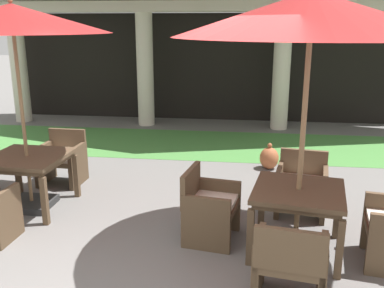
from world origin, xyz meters
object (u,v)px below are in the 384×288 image
patio_umbrella_near_foreground (311,16)px  patio_chair_mid_left_north (62,159)px  patio_chair_near_foreground_south (290,264)px  patio_umbrella_mid_left (12,21)px  terracotta_urn (269,158)px  patio_chair_near_foreground_north (302,185)px  patio_chair_near_foreground_west (209,206)px  patio_table_mid_left (28,162)px  patio_table_near_foreground (298,197)px

patio_umbrella_near_foreground → patio_chair_mid_left_north: 4.37m
patio_chair_near_foreground_south → patio_umbrella_mid_left: patio_umbrella_mid_left is taller
patio_chair_near_foreground_south → terracotta_urn: 3.77m
patio_chair_near_foreground_north → patio_chair_mid_left_north: bearing=-2.1°
patio_chair_near_foreground_south → terracotta_urn: bearing=99.4°
patio_chair_near_foreground_south → patio_umbrella_near_foreground: bearing=90.0°
patio_chair_near_foreground_north → terracotta_urn: patio_chair_near_foreground_north is taller
patio_chair_near_foreground_west → patio_table_mid_left: patio_chair_near_foreground_west is taller
patio_chair_near_foreground_south → patio_table_mid_left: patio_chair_near_foreground_south is taller
patio_umbrella_near_foreground → patio_chair_near_foreground_west: bearing=170.7°
patio_table_near_foreground → terracotta_urn: bearing=93.4°
patio_chair_mid_left_north → terracotta_urn: (3.26, 1.10, -0.19)m
patio_umbrella_near_foreground → terracotta_urn: size_ratio=6.06×
patio_umbrella_near_foreground → patio_chair_near_foreground_south: 2.32m
patio_umbrella_near_foreground → patio_chair_near_foreground_south: patio_umbrella_near_foreground is taller
patio_table_mid_left → patio_chair_mid_left_north: 1.00m
patio_chair_near_foreground_south → patio_chair_near_foreground_north: (0.32, 1.95, 0.01)m
patio_chair_near_foreground_south → terracotta_urn: patio_chair_near_foreground_south is taller
patio_umbrella_near_foreground → patio_table_mid_left: (-3.47, 0.73, -1.86)m
patio_umbrella_near_foreground → patio_chair_near_foreground_west: size_ratio=3.34×
patio_chair_near_foreground_west → patio_chair_mid_left_north: patio_chair_near_foreground_west is taller
patio_umbrella_mid_left → terracotta_urn: bearing=32.0°
patio_table_near_foreground → patio_chair_near_foreground_north: (0.16, 0.97, -0.22)m
patio_chair_near_foreground_west → terracotta_urn: patio_chair_near_foreground_west is taller
patio_umbrella_mid_left → patio_chair_near_foreground_north: bearing=3.8°
patio_chair_near_foreground_north → patio_table_mid_left: 3.64m
patio_chair_near_foreground_south → patio_umbrella_mid_left: 4.25m
patio_chair_near_foreground_north → terracotta_urn: (-0.33, 1.82, -0.22)m
patio_chair_near_foreground_west → patio_table_mid_left: (-2.49, 0.57, 0.25)m
patio_table_near_foreground → patio_chair_near_foreground_south: 1.01m
patio_chair_near_foreground_south → patio_chair_near_foreground_north: bearing=90.0°
patio_chair_near_foreground_south → patio_umbrella_mid_left: size_ratio=0.30×
patio_chair_near_foreground_south → patio_table_mid_left: (-3.31, 1.71, 0.24)m
patio_table_near_foreground → patio_chair_near_foreground_west: 1.02m
patio_chair_near_foreground_west → patio_umbrella_mid_left: size_ratio=0.31×
patio_umbrella_near_foreground → terracotta_urn: bearing=93.4°
patio_table_mid_left → terracotta_urn: size_ratio=2.24×
patio_table_near_foreground → patio_chair_near_foreground_north: bearing=80.7°
patio_umbrella_near_foreground → patio_chair_near_foreground_south: size_ratio=3.41×
patio_table_near_foreground → patio_table_mid_left: bearing=168.1°
patio_chair_near_foreground_north → terracotta_urn: 1.86m
patio_umbrella_mid_left → terracotta_urn: (3.30, 2.06, -2.26)m
patio_table_near_foreground → patio_chair_near_foreground_west: bearing=170.7°
patio_chair_near_foreground_west → terracotta_urn: 2.76m
patio_umbrella_mid_left → patio_umbrella_near_foreground: bearing=-11.9°
patio_chair_near_foreground_south → terracotta_urn: (-0.01, 3.77, -0.21)m
patio_table_mid_left → patio_chair_near_foreground_north: bearing=3.8°
patio_chair_near_foreground_north → patio_chair_near_foreground_west: (-1.14, -0.81, -0.01)m
patio_umbrella_near_foreground → patio_chair_near_foreground_south: (-0.16, -0.97, -2.10)m
patio_chair_near_foreground_south → patio_chair_mid_left_north: (-3.26, 2.67, -0.01)m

